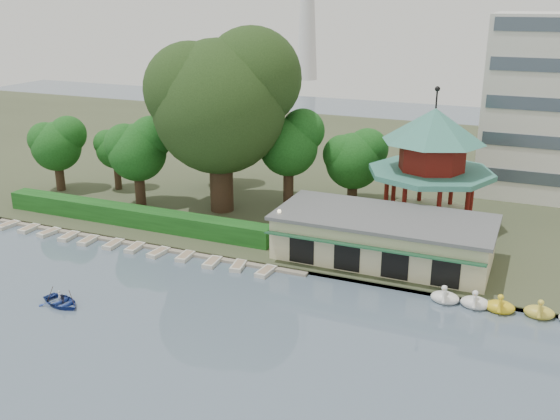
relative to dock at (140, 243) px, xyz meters
The scene contains 13 objects.
ground_plane 20.97m from the dock, 55.10° to the right, with size 220.00×220.00×0.00m, color slate.
shore 36.81m from the dock, 70.97° to the left, with size 220.00×70.00×0.40m, color #424930.
embankment 12.00m from the dock, ahead, with size 220.00×0.60×0.30m, color gray.
dock is the anchor object (origin of this frame).
boathouse 22.62m from the dock, 12.24° to the left, with size 18.60×9.39×3.90m.
pavilion 29.14m from the dock, 31.66° to the left, with size 12.40×12.40×13.50m.
hedge 4.61m from the dock, 132.27° to the left, with size 30.00×2.00×1.80m, color #1B571B.
lamp_post 13.99m from the dock, ahead, with size 0.36×0.36×4.28m.
big_tree 16.80m from the dock, 73.88° to the left, with size 15.02×14.00×19.02m.
small_trees 15.50m from the dock, 91.49° to the left, with size 39.52×16.32×10.59m.
swan_boats 33.74m from the dock, ahead, with size 12.86×2.14×1.92m.
moored_rowboats 1.54m from the dock, 117.31° to the right, with size 29.87×2.75×0.36m.
rowboat_with_passengers 12.73m from the dock, 81.86° to the right, with size 5.54×4.55×2.01m.
Camera 1 is at (21.53, -27.68, 21.95)m, focal length 40.00 mm.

